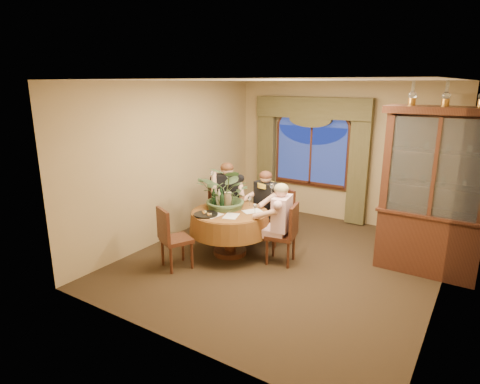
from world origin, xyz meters
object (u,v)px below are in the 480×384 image
Objects in this scene: china_cabinet at (433,193)px; chair_back_right at (277,217)px; chair_right at (281,234)px; wine_bottle_4 at (215,196)px; chair_front_left at (176,238)px; oil_lamp_center at (447,93)px; wine_bottle_0 at (219,199)px; wine_bottle_2 at (214,198)px; chair_back at (221,211)px; wine_bottle_1 at (221,196)px; wine_bottle_3 at (222,201)px; person_back at (227,200)px; olive_bowl at (229,211)px; person_pink at (282,224)px; oil_lamp_left at (413,93)px; dining_table at (230,233)px; person_scarf at (266,207)px; stoneware_vase at (228,201)px; centerpiece_plant at (228,172)px.

china_cabinet reaches higher than chair_back_right.
wine_bottle_4 is (-1.23, -0.06, 0.44)m from chair_right.
oil_lamp_center is at bearing 56.20° from chair_front_left.
wine_bottle_2 is (-0.10, -0.01, 0.00)m from wine_bottle_0.
chair_back is (-1.46, 0.45, 0.00)m from chair_right.
wine_bottle_1 and wine_bottle_3 have the same top height.
chair_right is 2.91× the size of wine_bottle_0.
wine_bottle_1 is (0.21, -0.49, 0.22)m from person_back.
chair_back_right is 1.04m from olive_bowl.
chair_right is 0.17m from person_pink.
oil_lamp_left is at bearing -70.58° from chair_right.
wine_bottle_0 is at bearing -158.27° from oil_lamp_left.
china_cabinet is at bearing 16.67° from wine_bottle_4.
chair_back is 0.92m from wine_bottle_3.
chair_back is 0.95m from olive_bowl.
oil_lamp_center is at bearing 142.74° from chair_back.
dining_table is 0.64m from wine_bottle_1.
person_scarf is 0.95m from wine_bottle_3.
china_cabinet reaches higher than wine_bottle_0.
oil_lamp_left is at bearing 180.00° from china_cabinet.
stoneware_vase is at bearing 84.24° from chair_right.
wine_bottle_4 is at bearing -135.39° from wine_bottle_1.
chair_back reaches higher than dining_table.
person_back reaches higher than wine_bottle_4.
wine_bottle_2 is at bearing 68.34° from person_back.
china_cabinet is 8.65× the size of stoneware_vase.
wine_bottle_1 is at bearing 154.61° from stoneware_vase.
wine_bottle_2 is (0.18, -0.66, 0.22)m from person_back.
wine_bottle_1 is at bearing 80.24° from wine_bottle_2.
wine_bottle_4 is at bearing 114.80° from wine_bottle_2.
olive_bowl is (0.10, -0.13, -0.12)m from stoneware_vase.
person_pink is at bearing 1.20° from centerpiece_plant.
chair_back_right is (0.43, 0.86, 0.10)m from dining_table.
wine_bottle_1 is at bearing 148.80° from dining_table.
dining_table is 0.92m from person_pink.
wine_bottle_0 is at bearing -131.24° from centerpiece_plant.
wine_bottle_4 is (-0.60, -0.70, 0.26)m from person_scarf.
wine_bottle_0 is at bearing 78.26° from chair_back.
china_cabinet is 1.46m from oil_lamp_left.
oil_lamp_center is 1.03× the size of wine_bottle_2.
person_back reaches higher than wine_bottle_1.
chair_front_left is 2.91× the size of wine_bottle_2.
chair_back is (-0.61, 0.61, 0.10)m from dining_table.
centerpiece_plant is at bearing 78.48° from person_scarf.
chair_front_left is 2.91× the size of wine_bottle_0.
oil_lamp_left is 0.35× the size of chair_back.
chair_front_left is 1.12m from wine_bottle_1.
wine_bottle_0 is at bearing 78.99° from chair_back_right.
wine_bottle_0 is at bearing 87.01° from chair_right.
china_cabinet is 3.07m from olive_bowl.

